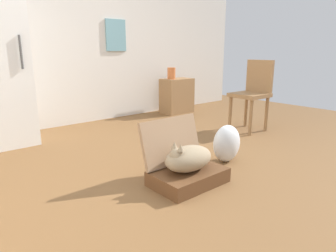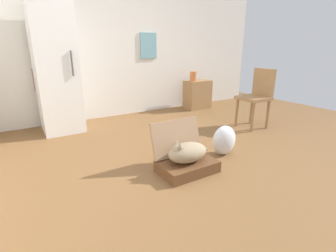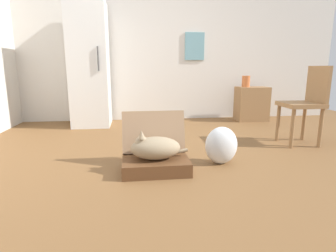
# 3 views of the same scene
# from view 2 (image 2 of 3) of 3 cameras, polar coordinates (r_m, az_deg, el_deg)

# --- Properties ---
(ground_plane) EXTENTS (7.68, 7.68, 0.00)m
(ground_plane) POSITION_cam_2_polar(r_m,az_deg,el_deg) (3.17, 5.02, -6.10)
(ground_plane) COLOR brown
(ground_plane) RESTS_ON ground
(wall_back) EXTENTS (6.40, 0.15, 2.60)m
(wall_back) POSITION_cam_2_polar(r_m,az_deg,el_deg) (4.90, -11.33, 17.60)
(wall_back) COLOR silver
(wall_back) RESTS_ON ground
(suitcase_base) EXTENTS (0.59, 0.40, 0.12)m
(suitcase_base) POSITION_cam_2_polar(r_m,az_deg,el_deg) (2.70, 4.37, -9.10)
(suitcase_base) COLOR brown
(suitcase_base) RESTS_ON ground
(suitcase_lid) EXTENTS (0.59, 0.15, 0.39)m
(suitcase_lid) POSITION_cam_2_polar(r_m,az_deg,el_deg) (2.76, 1.87, -2.65)
(suitcase_lid) COLOR #9B7756
(suitcase_lid) RESTS_ON suitcase_base
(cat) EXTENTS (0.52, 0.28, 0.25)m
(cat) POSITION_cam_2_polar(r_m,az_deg,el_deg) (2.63, 4.27, -5.94)
(cat) COLOR #998466
(cat) RESTS_ON suitcase_base
(plastic_bag_white) EXTENTS (0.31, 0.21, 0.37)m
(plastic_bag_white) POSITION_cam_2_polar(r_m,az_deg,el_deg) (3.14, 12.59, -3.17)
(plastic_bag_white) COLOR silver
(plastic_bag_white) RESTS_ON ground
(refrigerator) EXTENTS (0.58, 0.65, 1.90)m
(refrigerator) POSITION_cam_2_polar(r_m,az_deg,el_deg) (4.17, -24.06, 11.68)
(refrigerator) COLOR silver
(refrigerator) RESTS_ON ground
(side_table) EXTENTS (0.54, 0.33, 0.59)m
(side_table) POSITION_cam_2_polar(r_m,az_deg,el_deg) (5.41, 6.66, 7.09)
(side_table) COLOR olive
(side_table) RESTS_ON ground
(vase_tall) EXTENTS (0.13, 0.13, 0.19)m
(vase_tall) POSITION_cam_2_polar(r_m,az_deg,el_deg) (5.27, 5.71, 11.13)
(vase_tall) COLOR #CC6B38
(vase_tall) RESTS_ON side_table
(chair) EXTENTS (0.44, 0.43, 0.94)m
(chair) POSITION_cam_2_polar(r_m,az_deg,el_deg) (4.29, 19.45, 6.54)
(chair) COLOR olive
(chair) RESTS_ON ground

